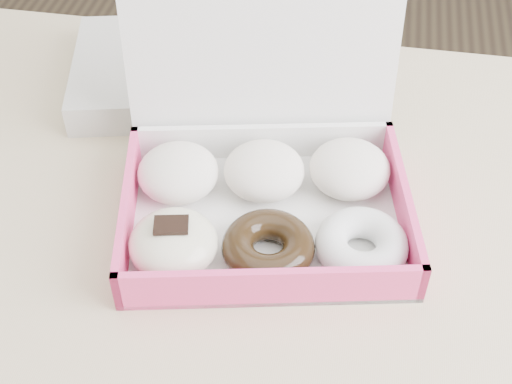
# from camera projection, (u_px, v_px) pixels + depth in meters

# --- Properties ---
(table) EXTENTS (1.20, 0.80, 0.75)m
(table) POSITION_uv_depth(u_px,v_px,m) (276.00, 291.00, 0.80)
(table) COLOR tan
(table) RESTS_ON ground
(donut_box) EXTENTS (0.34, 0.31, 0.22)m
(donut_box) POSITION_uv_depth(u_px,v_px,m) (262.00, 190.00, 0.76)
(donut_box) COLOR white
(donut_box) RESTS_ON table
(newspapers) EXTENTS (0.31, 0.27, 0.04)m
(newspapers) POSITION_uv_depth(u_px,v_px,m) (176.00, 70.00, 0.94)
(newspapers) COLOR beige
(newspapers) RESTS_ON table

